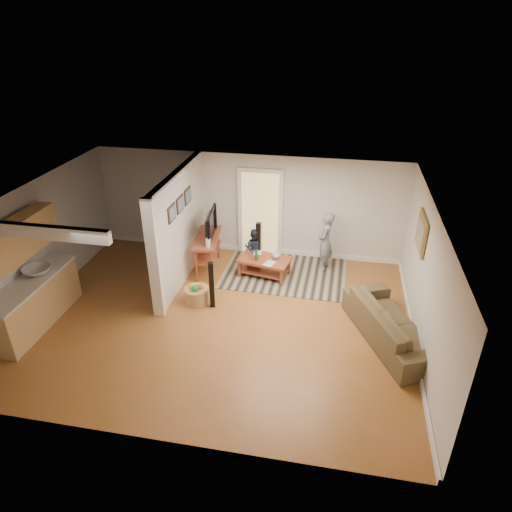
# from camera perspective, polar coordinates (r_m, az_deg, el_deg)

# --- Properties ---
(ground) EXTENTS (7.50, 7.50, 0.00)m
(ground) POSITION_cam_1_polar(r_m,az_deg,el_deg) (9.19, -4.65, -7.78)
(ground) COLOR brown
(ground) RESTS_ON ground
(room_shell) EXTENTS (7.54, 6.02, 2.52)m
(room_shell) POSITION_cam_1_polar(r_m,az_deg,el_deg) (9.10, -10.80, 2.09)
(room_shell) COLOR beige
(room_shell) RESTS_ON ground
(area_rug) EXTENTS (2.86, 2.11, 0.01)m
(area_rug) POSITION_cam_1_polar(r_m,az_deg,el_deg) (10.72, 3.63, -2.00)
(area_rug) COLOR black
(area_rug) RESTS_ON ground
(sofa) EXTENTS (1.84, 2.55, 0.69)m
(sofa) POSITION_cam_1_polar(r_m,az_deg,el_deg) (9.00, 16.37, -9.93)
(sofa) COLOR #483C24
(sofa) RESTS_ON ground
(coffee_table) EXTENTS (1.24, 0.86, 0.68)m
(coffee_table) POSITION_cam_1_polar(r_m,az_deg,el_deg) (10.40, 1.16, -0.79)
(coffee_table) COLOR maroon
(coffee_table) RESTS_ON ground
(tv_console) EXTENTS (0.67, 1.40, 1.16)m
(tv_console) POSITION_cam_1_polar(r_m,az_deg,el_deg) (10.52, -6.06, 2.00)
(tv_console) COLOR maroon
(tv_console) RESTS_ON ground
(speaker_left) EXTENTS (0.13, 0.13, 1.03)m
(speaker_left) POSITION_cam_1_polar(r_m,az_deg,el_deg) (9.27, -5.58, -3.64)
(speaker_left) COLOR black
(speaker_left) RESTS_ON ground
(speaker_right) EXTENTS (0.12, 0.12, 1.14)m
(speaker_right) POSITION_cam_1_polar(r_m,az_deg,el_deg) (10.67, 0.33, 1.36)
(speaker_right) COLOR black
(speaker_right) RESTS_ON ground
(toy_basket) EXTENTS (0.51, 0.51, 0.45)m
(toy_basket) POSITION_cam_1_polar(r_m,az_deg,el_deg) (9.62, -7.42, -4.79)
(toy_basket) COLOR olive
(toy_basket) RESTS_ON ground
(child) EXTENTS (0.42, 0.57, 1.43)m
(child) POSITION_cam_1_polar(r_m,az_deg,el_deg) (10.96, 8.40, -1.60)
(child) COLOR slate
(child) RESTS_ON ground
(toddler) EXTENTS (0.51, 0.42, 0.97)m
(toddler) POSITION_cam_1_polar(r_m,az_deg,el_deg) (10.97, -0.28, -1.22)
(toddler) COLOR #1F2A41
(toddler) RESTS_ON ground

